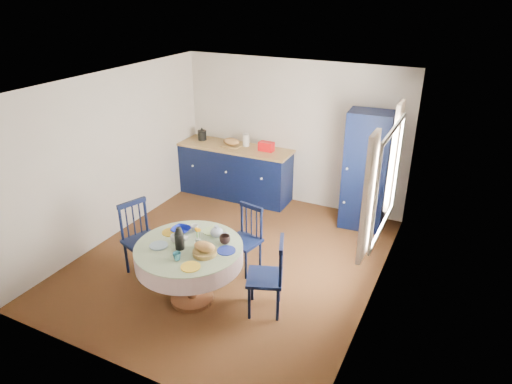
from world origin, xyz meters
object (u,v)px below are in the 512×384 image
chair_left (141,238)px  mug_c (225,240)px  pantry_cabinet (366,171)px  mug_a (175,238)px  kitchen_counter (235,170)px  chair_far (245,239)px  mug_d (195,228)px  chair_right (268,276)px  mug_b (177,256)px  dining_table (190,255)px  cobalt_bowl (181,230)px

chair_left → mug_c: 1.33m
pantry_cabinet → mug_a: (-1.58, -2.84, -0.12)m
kitchen_counter → chair_left: bearing=-89.2°
chair_far → mug_a: 1.08m
mug_a → mug_d: size_ratio=1.24×
chair_left → chair_right: (1.87, 0.01, -0.02)m
pantry_cabinet → mug_b: (-1.34, -3.15, -0.12)m
mug_a → pantry_cabinet: bearing=60.9°
kitchen_counter → mug_c: size_ratio=16.30×
dining_table → chair_right: bearing=14.7°
pantry_cabinet → mug_d: (-1.51, -2.52, -0.12)m
mug_d → pantry_cabinet: bearing=59.0°
chair_left → cobalt_bowl: size_ratio=4.31×
kitchen_counter → mug_d: 2.80m
mug_a → cobalt_bowl: mug_a is taller
pantry_cabinet → mug_d: 2.94m
mug_d → dining_table: bearing=-67.7°
chair_left → mug_b: chair_left is taller
kitchen_counter → pantry_cabinet: (2.40, -0.11, 0.45)m
pantry_cabinet → mug_a: 3.25m
mug_c → chair_left: bearing=-179.5°
mug_b → dining_table: bearing=98.0°
cobalt_bowl → mug_a: bearing=-71.3°
pantry_cabinet → chair_far: bearing=-124.2°
chair_far → kitchen_counter: bearing=133.4°
cobalt_bowl → mug_b: bearing=-59.2°
chair_right → mug_d: (-1.06, 0.08, 0.33)m
mug_c → mug_b: bearing=-119.2°
dining_table → mug_a: size_ratio=10.56×
chair_left → chair_far: size_ratio=1.10×
chair_far → mug_b: (-0.22, -1.22, 0.36)m
chair_left → chair_far: 1.39m
mug_d → chair_right: bearing=-4.5°
chair_left → cobalt_bowl: 0.73m
chair_left → mug_d: bearing=-63.5°
pantry_cabinet → mug_a: bearing=-123.3°
kitchen_counter → dining_table: 3.13m
dining_table → chair_right: (0.92, 0.24, -0.16)m
mug_d → cobalt_bowl: size_ratio=0.42×
dining_table → mug_d: bearing=112.3°
pantry_cabinet → mug_c: size_ratio=14.27×
chair_right → cobalt_bowl: 1.24m
cobalt_bowl → chair_left: bearing=179.9°
chair_far → cobalt_bowl: bearing=-117.0°
chair_right → mug_d: chair_right is taller
mug_b → chair_right: bearing=31.6°
kitchen_counter → chair_right: kitchen_counter is taller
chair_right → mug_d: size_ratio=9.85×
pantry_cabinet → chair_left: size_ratio=1.86×
pantry_cabinet → cobalt_bowl: (-1.66, -2.61, -0.14)m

